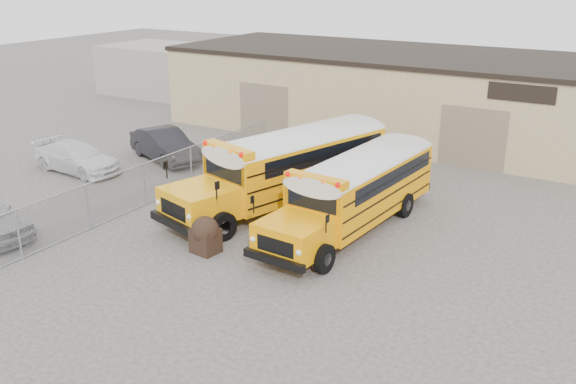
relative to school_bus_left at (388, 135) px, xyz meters
The scene contains 9 objects.
ground 12.60m from the school_bus_left, 93.05° to the right, with size 120.00×120.00×0.00m, color #44403E.
warehouse 7.60m from the school_bus_left, 95.04° to the left, with size 30.20×10.20×4.67m.
chainlink_fence 11.60m from the school_bus_left, 125.19° to the right, with size 0.07×18.07×1.81m.
distant_building_left 24.59m from the school_bus_left, 157.15° to the left, with size 8.00×6.00×3.60m, color gray.
school_bus_left is the anchor object (origin of this frame).
school_bus_right 2.46m from the school_bus_left, 29.96° to the right, with size 3.26×9.71×2.80m.
tarp_bundle 11.96m from the school_bus_left, 98.16° to the right, with size 0.96×0.96×1.31m.
car_white 14.86m from the school_bus_left, 148.71° to the right, with size 1.93×4.75×1.38m, color silver.
car_dark 11.11m from the school_bus_left, 158.16° to the right, with size 1.69×4.85×1.60m, color black.
Camera 1 is at (11.87, -15.16, 9.44)m, focal length 40.00 mm.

